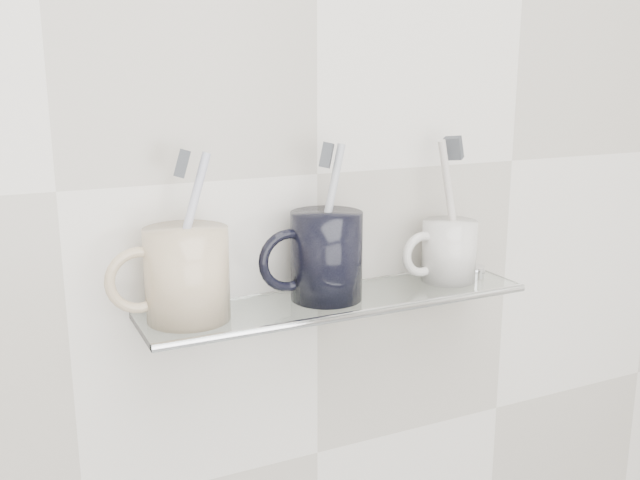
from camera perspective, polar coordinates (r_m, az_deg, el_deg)
wall_back at (r=0.93m, az=-0.22°, el=5.30°), size 2.50×0.00×2.50m
shelf_glass at (r=0.91m, az=1.47°, el=-4.89°), size 0.50×0.12×0.01m
shelf_rail at (r=0.86m, az=3.18°, el=-5.94°), size 0.50×0.01×0.01m
bracket_left at (r=0.88m, az=-12.26°, el=-6.44°), size 0.02×0.03×0.02m
bracket_right at (r=1.05m, az=10.52°, el=-3.09°), size 0.02×0.03×0.02m
mug_left at (r=0.83m, az=-10.58°, el=-2.71°), size 0.12×0.12×0.11m
mug_left_handle at (r=0.82m, az=-14.25°, el=-3.13°), size 0.08×0.01×0.08m
toothbrush_left at (r=0.82m, az=-10.72°, el=0.46°), size 0.07×0.01×0.18m
bristles_left at (r=0.80m, az=-10.97°, el=6.04°), size 0.03×0.02×0.03m
mug_center at (r=0.89m, az=0.52°, el=-1.27°), size 0.11×0.11×0.11m
mug_center_handle at (r=0.87m, az=-2.51°, el=-1.64°), size 0.08×0.01×0.08m
toothbrush_center at (r=0.88m, az=0.52°, el=1.60°), size 0.06×0.02×0.19m
bristles_center at (r=0.86m, az=0.53°, el=6.80°), size 0.03×0.03×0.03m
mug_right at (r=0.98m, az=10.28°, el=-0.85°), size 0.09×0.09×0.08m
mug_right_handle at (r=0.96m, az=8.20°, el=-1.13°), size 0.06×0.01×0.06m
toothbrush_right at (r=0.97m, az=10.43°, el=2.55°), size 0.06×0.03×0.19m
bristles_right at (r=0.96m, az=10.63°, el=7.24°), size 0.03×0.03×0.03m
chrome_cap at (r=1.02m, az=12.05°, el=-2.46°), size 0.04×0.04×0.01m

